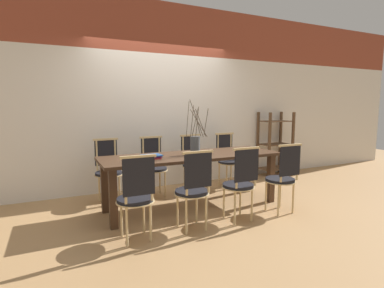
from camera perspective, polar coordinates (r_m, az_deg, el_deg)
The scene contains 14 objects.
ground_plane at distance 4.41m, azimuth -0.00°, elevation -11.82°, with size 16.00×16.00×0.00m, color #A87F51.
wall_rear at distance 5.34m, azimuth -5.93°, elevation 8.95°, with size 12.00×0.06×3.20m.
dining_table at distance 4.24m, azimuth -0.00°, elevation -3.40°, with size 2.55×0.81×0.76m.
chair_near_leftend at distance 3.25m, azimuth -10.57°, elevation -9.50°, with size 0.41×0.41×0.95m.
chair_near_left at distance 3.48m, azimuth 0.28°, elevation -8.27°, with size 0.41×0.41×0.95m.
chair_near_center at distance 3.79m, azimuth 9.21°, elevation -7.03°, with size 0.41×0.41×0.95m.
chair_near_right at distance 4.21m, azimuth 16.91°, elevation -5.81°, with size 0.41×0.41×0.95m.
chair_far_leftend at distance 4.67m, azimuth -15.73°, elevation -4.48°, with size 0.41×0.41×0.95m.
chair_far_left at distance 4.83m, azimuth -7.31°, elevation -3.85°, with size 0.41×0.41×0.95m.
chair_far_center at distance 5.09m, azimuth 0.20°, elevation -3.22°, with size 0.41×0.41×0.95m.
chair_far_right at distance 5.42m, azimuth 6.80°, elevation -2.62°, with size 0.41×0.41×0.95m.
vase_centerpiece at distance 4.20m, azimuth 0.63°, elevation -0.04°, with size 0.35×0.35×0.77m.
book_stack at distance 3.94m, azimuth -7.68°, elevation -2.39°, with size 0.26×0.21×0.05m.
shelving_rack at distance 6.36m, azimuth 15.53°, elevation -0.09°, with size 0.64×0.41×1.31m.
Camera 1 is at (-1.79, -3.76, 1.45)m, focal length 28.00 mm.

